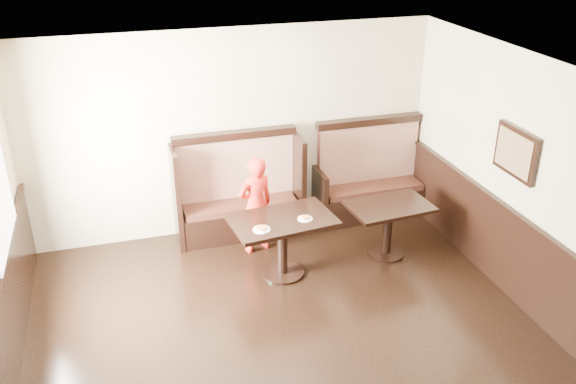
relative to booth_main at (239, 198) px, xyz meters
name	(u,v)px	position (x,y,z in m)	size (l,w,h in m)	color
room_shell	(277,328)	(-0.30, -3.01, 0.14)	(7.00, 7.00, 7.00)	beige
booth_main	(239,198)	(0.00, 0.00, 0.00)	(1.75, 0.72, 1.45)	black
booth_neighbor	(370,184)	(1.95, 0.00, -0.05)	(1.65, 0.72, 1.45)	black
table_main	(282,232)	(0.28, -1.19, 0.07)	(1.30, 0.90, 0.78)	black
table_neighbor	(389,217)	(1.72, -1.12, 0.01)	(1.09, 0.76, 0.72)	black
child	(256,205)	(0.12, -0.53, 0.13)	(0.48, 0.32, 1.32)	red
pizza_plate_left	(262,229)	(-0.03, -1.39, 0.27)	(0.21, 0.21, 0.04)	white
pizza_plate_right	(305,218)	(0.54, -1.28, 0.27)	(0.18, 0.18, 0.03)	white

